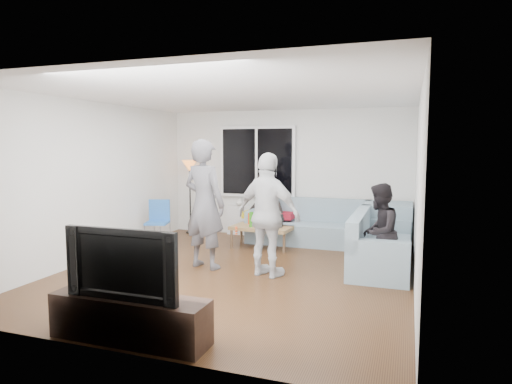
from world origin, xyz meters
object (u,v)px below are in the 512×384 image
at_px(sofa_back_section, 308,222).
at_px(player_right, 268,215).
at_px(side_chair, 157,223).
at_px(spectator_back, 266,207).
at_px(player_left, 204,204).
at_px(floor_lamp, 190,197).
at_px(spectator_right, 379,232).
at_px(television, 128,262).
at_px(tv_console, 130,318).
at_px(sofa_right_section, 381,241).
at_px(coffee_table, 262,237).

bearing_deg(sofa_back_section, player_right, -91.86).
xyz_separation_m(side_chair, spectator_back, (1.77, 1.17, 0.24)).
bearing_deg(player_left, player_right, -172.50).
xyz_separation_m(floor_lamp, spectator_right, (4.07, -2.14, -0.10)).
bearing_deg(spectator_right, floor_lamp, -105.39).
distance_m(sofa_back_section, side_chair, 2.86).
height_order(player_right, spectator_right, player_right).
distance_m(spectator_right, television, 3.54).
relative_size(floor_lamp, player_right, 0.87).
distance_m(spectator_right, tv_console, 3.57).
height_order(sofa_right_section, television, television).
bearing_deg(player_right, player_left, 11.74).
bearing_deg(player_right, floor_lamp, -26.31).
bearing_deg(spectator_right, player_right, -64.79).
bearing_deg(tv_console, coffee_table, 90.57).
relative_size(sofa_right_section, spectator_back, 1.49).
bearing_deg(side_chair, tv_console, -78.35).
distance_m(coffee_table, player_right, 1.93).
bearing_deg(sofa_right_section, coffee_table, 72.18).
bearing_deg(television, sofa_right_section, 58.30).
relative_size(player_right, spectator_back, 1.33).
bearing_deg(floor_lamp, player_left, -57.90).
bearing_deg(sofa_back_section, spectator_right, -53.51).
distance_m(player_left, spectator_right, 2.61).
xyz_separation_m(spectator_back, television, (0.17, -4.80, 0.11)).
height_order(coffee_table, television, television).
xyz_separation_m(floor_lamp, spectator_back, (1.77, -0.16, -0.11)).
relative_size(player_left, tv_console, 1.24).
bearing_deg(spectator_back, spectator_right, -28.96).
bearing_deg(player_left, tv_console, 113.51).
bearing_deg(player_right, spectator_right, -149.21).
height_order(coffee_table, player_left, player_left).
relative_size(side_chair, player_right, 0.48).
xyz_separation_m(sofa_right_section, coffee_table, (-2.18, 0.70, -0.22)).
distance_m(sofa_back_section, spectator_right, 2.44).
bearing_deg(player_right, coffee_table, -50.60).
relative_size(sofa_right_section, spectator_right, 1.47).
height_order(floor_lamp, player_right, player_right).
bearing_deg(coffee_table, side_chair, -164.65).
bearing_deg(television, tv_console, 0.00).
bearing_deg(television, spectator_right, 52.88).
bearing_deg(tv_console, sofa_back_section, 81.74).
distance_m(spectator_back, television, 4.80).
relative_size(player_left, spectator_back, 1.47).
bearing_deg(floor_lamp, coffee_table, -23.15).
xyz_separation_m(side_chair, player_right, (2.55, -1.16, 0.46)).
height_order(floor_lamp, spectator_right, floor_lamp).
bearing_deg(coffee_table, sofa_right_section, -17.82).
relative_size(sofa_back_section, player_right, 1.29).
relative_size(floor_lamp, player_left, 0.79).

